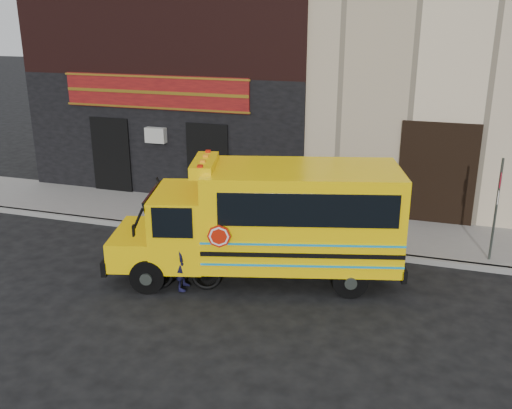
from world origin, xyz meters
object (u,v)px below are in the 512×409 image
object	(u,v)px
school_bus	(273,218)
cyclist	(182,258)
bicycle	(182,268)
sign_pole	(496,207)

from	to	relation	value
school_bus	cyclist	bearing A→B (deg)	-142.91
school_bus	bicycle	distance (m)	2.41
cyclist	school_bus	bearing A→B (deg)	-61.35
sign_pole	cyclist	distance (m)	7.78
sign_pole	bicycle	distance (m)	7.83
bicycle	cyclist	world-z (taller)	cyclist
sign_pole	bicycle	world-z (taller)	sign_pole
bicycle	cyclist	distance (m)	0.26
school_bus	sign_pole	xyz separation A→B (m)	(5.08, 2.32, 0.05)
sign_pole	cyclist	xyz separation A→B (m)	(-6.83, -3.65, -0.75)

